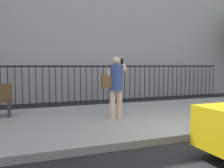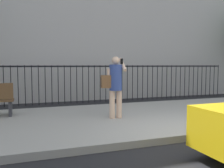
% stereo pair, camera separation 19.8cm
% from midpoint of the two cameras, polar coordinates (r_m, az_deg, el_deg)
% --- Properties ---
extents(ground_plane, '(60.00, 60.00, 0.00)m').
position_cam_midpoint_polar(ground_plane, '(5.58, 18.71, -12.39)').
color(ground_plane, black).
extents(sidewalk, '(28.00, 4.40, 0.15)m').
position_cam_midpoint_polar(sidewalk, '(7.33, 7.60, -7.55)').
color(sidewalk, '#9E9B93').
rests_on(sidewalk, ground).
extents(iron_fence, '(12.03, 0.04, 1.60)m').
position_cam_midpoint_polar(iron_fence, '(10.59, -1.95, 1.33)').
color(iron_fence, black).
rests_on(iron_fence, ground).
extents(pedestrian_on_phone, '(0.67, 0.49, 1.68)m').
position_cam_midpoint_polar(pedestrian_on_phone, '(6.55, -0.15, 0.33)').
color(pedestrian_on_phone, beige).
rests_on(pedestrian_on_phone, sidewalk).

